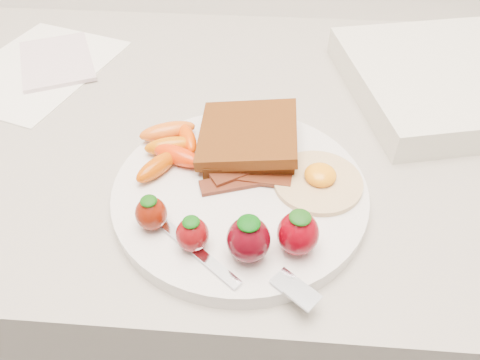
{
  "coord_description": "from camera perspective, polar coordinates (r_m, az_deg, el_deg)",
  "views": [
    {
      "loc": [
        0.06,
        1.21,
        1.27
      ],
      "look_at": [
        0.03,
        1.56,
        0.93
      ],
      "focal_mm": 35.0,
      "sensor_mm": 36.0,
      "label": 1
    }
  ],
  "objects": [
    {
      "name": "counter",
      "position": [
        0.95,
        -1.11,
        -14.65
      ],
      "size": [
        2.0,
        0.6,
        0.9
      ],
      "primitive_type": "cube",
      "color": "gray",
      "rests_on": "ground"
    },
    {
      "name": "plate",
      "position": [
        0.5,
        0.0,
        -1.55
      ],
      "size": [
        0.27,
        0.27,
        0.02
      ],
      "primitive_type": "cylinder",
      "color": "silver",
      "rests_on": "counter"
    },
    {
      "name": "toast_lower",
      "position": [
        0.53,
        0.93,
        4.31
      ],
      "size": [
        0.11,
        0.11,
        0.01
      ],
      "primitive_type": "cube",
      "rotation": [
        0.0,
        0.0,
        0.09
      ],
      "color": "black",
      "rests_on": "plate"
    },
    {
      "name": "toast_upper",
      "position": [
        0.53,
        1.01,
        5.71
      ],
      "size": [
        0.11,
        0.11,
        0.03
      ],
      "primitive_type": "cube",
      "rotation": [
        0.0,
        -0.1,
        0.01
      ],
      "color": "#472711",
      "rests_on": "toast_lower"
    },
    {
      "name": "fried_egg",
      "position": [
        0.5,
        9.54,
        0.02
      ],
      "size": [
        0.12,
        0.12,
        0.02
      ],
      "color": "beige",
      "rests_on": "plate"
    },
    {
      "name": "bacon_strips",
      "position": [
        0.5,
        0.74,
        0.54
      ],
      "size": [
        0.1,
        0.07,
        0.01
      ],
      "color": "#491A0D",
      "rests_on": "plate"
    },
    {
      "name": "baby_carrots",
      "position": [
        0.53,
        -8.36,
        4.06
      ],
      "size": [
        0.09,
        0.11,
        0.02
      ],
      "color": "#D36302",
      "rests_on": "plate"
    },
    {
      "name": "strawberries",
      "position": [
        0.43,
        -0.22,
        -6.32
      ],
      "size": [
        0.17,
        0.06,
        0.05
      ],
      "color": "#661305",
      "rests_on": "plate"
    },
    {
      "name": "fork",
      "position": [
        0.42,
        0.1,
        -10.72
      ],
      "size": [
        0.16,
        0.09,
        0.0
      ],
      "color": "white",
      "rests_on": "plate"
    },
    {
      "name": "paper_sheet",
      "position": [
        0.78,
        -23.56,
        12.36
      ],
      "size": [
        0.25,
        0.28,
        0.0
      ],
      "primitive_type": "cube",
      "rotation": [
        0.0,
        0.0,
        -0.31
      ],
      "color": "white",
      "rests_on": "counter"
    },
    {
      "name": "notepad",
      "position": [
        0.78,
        -21.46,
        13.39
      ],
      "size": [
        0.15,
        0.17,
        0.01
      ],
      "primitive_type": "cube",
      "rotation": [
        0.0,
        0.0,
        0.43
      ],
      "color": "beige",
      "rests_on": "paper_sheet"
    },
    {
      "name": "appliance",
      "position": [
        0.73,
        26.53,
        11.16
      ],
      "size": [
        0.38,
        0.33,
        0.04
      ],
      "primitive_type": "cube",
      "rotation": [
        0.0,
        0.0,
        0.23
      ],
      "color": "silver",
      "rests_on": "counter"
    }
  ]
}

